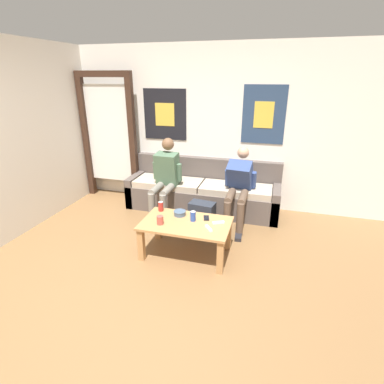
# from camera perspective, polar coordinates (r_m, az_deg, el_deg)

# --- Properties ---
(ground_plane) EXTENTS (18.00, 18.00, 0.00)m
(ground_plane) POSITION_cam_1_polar(r_m,az_deg,el_deg) (3.23, -9.85, -19.13)
(ground_plane) COLOR brown
(wall_back) EXTENTS (10.00, 0.07, 2.55)m
(wall_back) POSITION_cam_1_polar(r_m,az_deg,el_deg) (4.98, 2.30, 12.08)
(wall_back) COLOR white
(wall_back) RESTS_ON ground_plane
(door_frame) EXTENTS (1.00, 0.10, 2.15)m
(door_frame) POSITION_cam_1_polar(r_m,az_deg,el_deg) (5.42, -15.64, 11.25)
(door_frame) COLOR #382319
(door_frame) RESTS_ON ground_plane
(couch) EXTENTS (2.45, 0.69, 0.81)m
(couch) POSITION_cam_1_polar(r_m,az_deg,el_deg) (4.91, 2.04, -0.14)
(couch) COLOR #564C47
(couch) RESTS_ON ground_plane
(coffee_table) EXTENTS (1.06, 0.64, 0.44)m
(coffee_table) POSITION_cam_1_polar(r_m,az_deg,el_deg) (3.63, -1.15, -6.86)
(coffee_table) COLOR #B27F4C
(coffee_table) RESTS_ON ground_plane
(person_seated_adult) EXTENTS (0.47, 0.81, 1.20)m
(person_seated_adult) POSITION_cam_1_polar(r_m,az_deg,el_deg) (4.59, -5.14, 2.98)
(person_seated_adult) COLOR gray
(person_seated_adult) RESTS_ON ground_plane
(person_seated_teen) EXTENTS (0.47, 1.01, 1.09)m
(person_seated_teen) POSITION_cam_1_polar(r_m,az_deg,el_deg) (4.40, 8.92, 1.39)
(person_seated_teen) COLOR brown
(person_seated_teen) RESTS_ON ground_plane
(backpack) EXTENTS (0.37, 0.27, 0.42)m
(backpack) POSITION_cam_1_polar(r_m,az_deg,el_deg) (4.26, 1.87, -4.82)
(backpack) COLOR #282D38
(backpack) RESTS_ON ground_plane
(ceramic_bowl) EXTENTS (0.16, 0.16, 0.06)m
(ceramic_bowl) POSITION_cam_1_polar(r_m,az_deg,el_deg) (3.76, -2.35, -3.97)
(ceramic_bowl) COLOR #475B75
(ceramic_bowl) RESTS_ON coffee_table
(pillar_candle) EXTENTS (0.08, 0.08, 0.12)m
(pillar_candle) POSITION_cam_1_polar(r_m,az_deg,el_deg) (3.55, -6.10, -5.34)
(pillar_candle) COLOR #B24C42
(pillar_candle) RESTS_ON coffee_table
(drink_can_blue) EXTENTS (0.07, 0.07, 0.12)m
(drink_can_blue) POSITION_cam_1_polar(r_m,az_deg,el_deg) (3.61, 0.18, -4.62)
(drink_can_blue) COLOR #28479E
(drink_can_blue) RESTS_ON coffee_table
(drink_can_red) EXTENTS (0.07, 0.07, 0.12)m
(drink_can_red) POSITION_cam_1_polar(r_m,az_deg,el_deg) (3.89, -5.98, -2.74)
(drink_can_red) COLOR maroon
(drink_can_red) RESTS_ON coffee_table
(game_controller_near_left) EXTENTS (0.11, 0.14, 0.03)m
(game_controller_near_left) POSITION_cam_1_polar(r_m,az_deg,el_deg) (3.44, 3.17, -6.93)
(game_controller_near_left) COLOR white
(game_controller_near_left) RESTS_ON coffee_table
(game_controller_near_right) EXTENTS (0.14, 0.10, 0.03)m
(game_controller_near_right) POSITION_cam_1_polar(r_m,az_deg,el_deg) (3.58, 5.03, -5.81)
(game_controller_near_right) COLOR white
(game_controller_near_right) RESTS_ON coffee_table
(cell_phone) EXTENTS (0.10, 0.15, 0.01)m
(cell_phone) POSITION_cam_1_polar(r_m,az_deg,el_deg) (3.70, 2.75, -4.95)
(cell_phone) COLOR black
(cell_phone) RESTS_ON coffee_table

